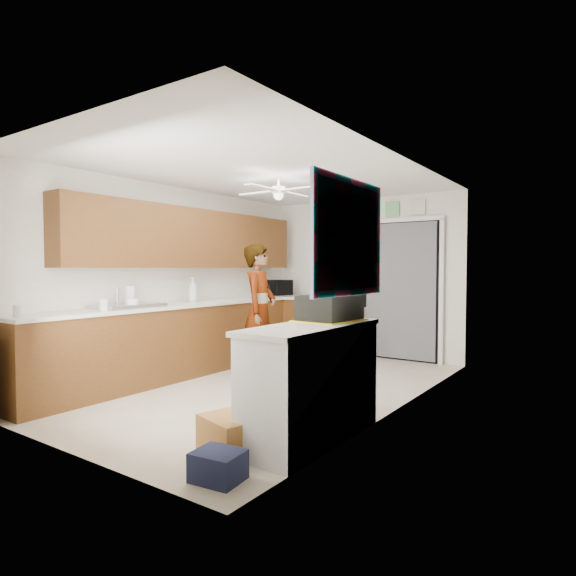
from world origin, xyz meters
The scene contains 41 objects.
floor centered at (0.00, 0.00, 0.00)m, with size 5.00×5.00×0.00m, color beige.
ceiling centered at (0.00, 0.00, 2.50)m, with size 5.00×5.00×0.00m, color white.
wall_back centered at (0.00, 2.50, 1.25)m, with size 3.20×3.20×0.00m, color white.
wall_front centered at (0.00, -2.50, 1.25)m, with size 3.20×3.20×0.00m, color white.
wall_left centered at (-1.60, 0.00, 1.25)m, with size 5.00×5.00×0.00m, color white.
wall_right centered at (1.60, 0.00, 1.25)m, with size 5.00×5.00×0.00m, color white.
left_base_cabinets centered at (-1.30, 0.00, 0.45)m, with size 0.60×4.80×0.90m, color brown.
left_countertop centered at (-1.29, 0.00, 0.92)m, with size 0.62×4.80×0.04m, color white.
upper_cabinets centered at (-1.44, 0.20, 1.80)m, with size 0.32×4.00×0.80m, color brown.
sink_basin centered at (-1.29, -1.00, 0.95)m, with size 0.50×0.76×0.06m, color silver.
faucet centered at (-1.48, -1.00, 1.05)m, with size 0.03×0.03×0.22m, color silver.
peninsula_base centered at (-0.50, 2.00, 0.45)m, with size 1.00×0.60×0.90m, color brown.
peninsula_top centered at (-0.50, 2.00, 0.92)m, with size 1.04×0.64×0.04m, color white.
back_opening_recess centered at (0.25, 2.47, 1.05)m, with size 2.00×0.06×2.10m, color black.
curtain_panel centered at (0.25, 2.43, 1.05)m, with size 1.90×0.03×2.05m, color slate.
door_trim_left centered at (-0.77, 2.44, 1.05)m, with size 0.06×0.04×2.10m, color white.
door_trim_right centered at (1.27, 2.44, 1.05)m, with size 0.06×0.04×2.10m, color white.
door_trim_head centered at (0.25, 2.44, 2.12)m, with size 2.10×0.04×0.06m, color white.
header_frame_1 centered at (-0.25, 2.47, 2.30)m, with size 0.22×0.02×0.22m, color #4D7BCD.
header_frame_2 centered at (0.10, 2.47, 2.30)m, with size 0.22×0.02×0.22m, color #BD4E46.
header_frame_3 centered at (0.50, 2.47, 2.30)m, with size 0.22×0.02×0.22m, color #6AB975.
header_frame_4 centered at (0.90, 2.47, 2.30)m, with size 0.22×0.02×0.22m, color silver.
route66_sign centered at (-0.95, 2.47, 2.30)m, with size 0.22×0.02×0.26m, color silver.
right_counter_base centered at (1.35, -1.20, 0.45)m, with size 0.50×1.40×0.90m, color white.
right_counter_top centered at (1.34, -1.20, 0.92)m, with size 0.54×1.44×0.04m, color white.
abstract_painting centered at (1.58, -1.00, 1.65)m, with size 0.03×1.15×0.95m, color #E7559C.
ceiling_fan centered at (0.00, 0.20, 2.32)m, with size 1.14×1.14×0.24m, color white.
microwave centered at (-1.34, 1.98, 1.07)m, with size 0.47×0.32×0.26m, color black.
soap_bottle centered at (-1.36, 0.10, 1.11)m, with size 0.13×0.13×0.33m, color silver.
cup centered at (-1.16, -1.03, 1.00)m, with size 0.14×0.14×0.11m, color white.
jar_a centered at (-1.13, -1.42, 1.00)m, with size 0.09×0.09×0.13m, color silver.
jar_b centered at (-1.26, -2.25, 0.99)m, with size 0.07×0.07×0.11m, color silver.
paper_towel_roll centered at (-1.42, -0.87, 1.06)m, with size 0.11×0.11×0.24m, color white.
suitcase centered at (1.32, -0.86, 1.05)m, with size 0.39×0.51×0.22m, color black.
suitcase_rim centered at (1.32, -0.86, 0.94)m, with size 0.44×0.58×0.02m, color yellow.
suitcase_lid centered at (1.32, -0.57, 1.30)m, with size 0.42×0.03×0.50m, color black.
cardboard_box centered at (1.00, -1.81, 0.14)m, with size 0.45×0.33×0.28m, color olive.
navy_crate centered at (1.25, -2.20, 0.10)m, with size 0.32×0.26×0.19m, color #161B37.
cabinet_door_panel centered at (-0.05, 0.57, 0.26)m, with size 0.35×0.03×0.52m, color brown.
man centered at (-0.45, 0.41, 0.85)m, with size 0.62×0.41×1.71m, color white.
dog centered at (0.12, -0.11, 0.22)m, with size 0.24×0.57×0.44m, color black.
Camera 1 is at (3.41, -4.49, 1.40)m, focal length 30.00 mm.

